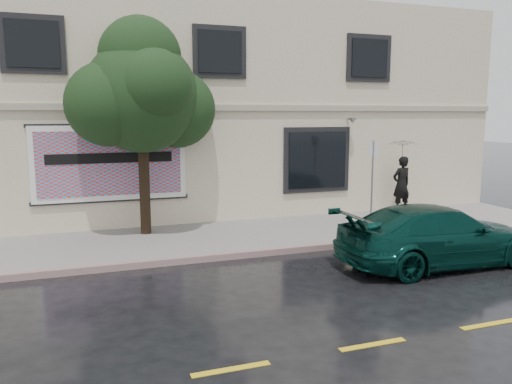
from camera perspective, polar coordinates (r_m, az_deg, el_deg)
name	(u,v)px	position (r m, az deg, el deg)	size (l,w,h in m)	color
ground	(283,275)	(10.85, 3.12, -9.40)	(90.00, 90.00, 0.00)	black
sidewalk	(238,237)	(13.77, -2.06, -5.11)	(20.00, 3.50, 0.15)	gray
curb	(260,253)	(12.17, 0.40, -6.99)	(20.00, 0.18, 0.16)	slate
road_marking	(373,344)	(7.96, 13.19, -16.61)	(19.00, 0.12, 0.01)	gold
building	(192,112)	(18.93, -7.36, 9.09)	(20.00, 8.12, 7.00)	beige
billboard	(111,163)	(14.52, -16.29, 3.19)	(4.30, 0.16, 2.20)	white
car	(438,235)	(12.05, 20.03, -4.67)	(2.09, 4.74, 1.38)	#08302A
pedestrian	(401,185)	(17.27, 16.28, 0.82)	(0.69, 0.45, 1.88)	black
umbrella	(403,145)	(17.14, 16.47, 5.19)	(1.02, 1.02, 0.75)	black
street_tree	(141,97)	(13.79, -12.96, 10.54)	(3.00, 3.00, 5.23)	black
sign_pole	(372,175)	(14.92, 13.15, 1.93)	(0.31, 0.07, 2.50)	gray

